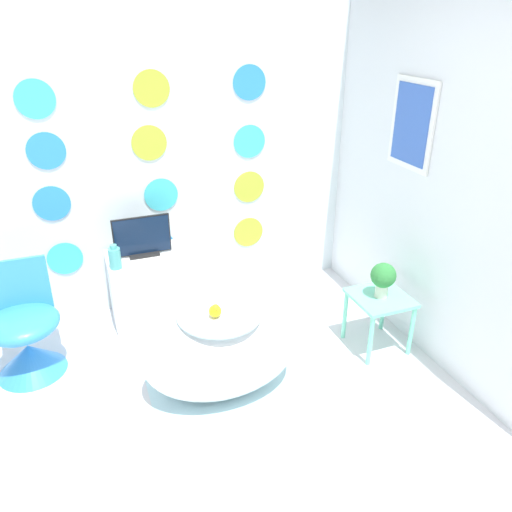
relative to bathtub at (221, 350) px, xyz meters
name	(u,v)px	position (x,y,z in m)	size (l,w,h in m)	color
ground_plane	(249,497)	(-0.12, -0.85, -0.30)	(12.00, 12.00, 0.00)	silver
wall_back_dotted	(152,149)	(-0.12, 1.27, 1.00)	(4.22, 0.05, 2.60)	white
wall_right	(420,164)	(1.51, 0.21, 1.01)	(0.06, 3.10, 2.60)	silver
rug	(231,396)	(0.02, -0.11, -0.29)	(0.99, 0.79, 0.01)	silver
bathtub	(221,350)	(0.00, 0.00, 0.00)	(1.00, 0.64, 0.59)	white
rubber_duck	(215,310)	(-0.04, -0.05, 0.34)	(0.08, 0.08, 0.09)	yellow
chair	(26,339)	(-1.17, 0.62, -0.04)	(0.48, 0.48, 0.77)	#338CE0
tv_cabinet	(148,287)	(-0.29, 1.01, -0.02)	(0.57, 0.42, 0.56)	silver
tv	(142,238)	(-0.29, 1.02, 0.40)	(0.43, 0.12, 0.31)	black
vase	(115,258)	(-0.52, 0.87, 0.34)	(0.09, 0.09, 0.18)	#51B2AD
side_table	(379,306)	(1.20, 0.03, 0.05)	(0.39, 0.40, 0.42)	#72D8B7
potted_plant_left	(383,277)	(1.20, 0.03, 0.28)	(0.18, 0.18, 0.26)	beige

